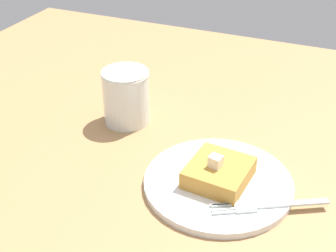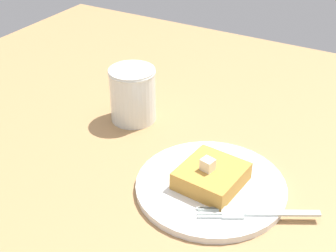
{
  "view_description": "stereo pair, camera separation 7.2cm",
  "coord_description": "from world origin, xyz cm",
  "views": [
    {
      "loc": [
        20.76,
        -45.92,
        45.38
      ],
      "look_at": [
        -3.22,
        10.56,
        6.92
      ],
      "focal_mm": 50.0,
      "sensor_mm": 36.0,
      "label": 1
    },
    {
      "loc": [
        27.23,
        -42.71,
        45.38
      ],
      "look_at": [
        -3.22,
        10.56,
        6.92
      ],
      "focal_mm": 50.0,
      "sensor_mm": 36.0,
      "label": 2
    }
  ],
  "objects": [
    {
      "name": "table_surface",
      "position": [
        0.0,
        0.0,
        1.21
      ],
      "size": [
        126.62,
        126.62,
        2.42
      ],
      "primitive_type": "cube",
      "color": "#A3784B",
      "rests_on": "ground"
    },
    {
      "name": "butter_pat_primary",
      "position": [
        6.48,
        4.54,
        6.99
      ],
      "size": [
        2.01,
        1.88,
        1.71
      ],
      "primitive_type": "cube",
      "rotation": [
        0.0,
        0.0,
        2.92
      ],
      "color": "#F6E8C8",
      "rests_on": "toast_slice_center"
    },
    {
      "name": "fork",
      "position": [
        14.02,
        1.99,
        3.63
      ],
      "size": [
        14.69,
        9.01,
        0.36
      ],
      "color": "silver",
      "rests_on": "plate"
    },
    {
      "name": "syrup_jar",
      "position": [
        -13.33,
        16.02,
        6.7
      ],
      "size": [
        8.09,
        8.09,
        9.53
      ],
      "color": "#351808",
      "rests_on": "table_surface"
    },
    {
      "name": "toast_slice_center",
      "position": [
        6.9,
        5.1,
        4.79
      ],
      "size": [
        8.98,
        9.44,
        2.68
      ],
      "primitive_type": "cube",
      "rotation": [
        0.0,
        0.0,
        -0.09
      ],
      "color": "#BB8436",
      "rests_on": "plate"
    },
    {
      "name": "plate",
      "position": [
        6.9,
        5.1,
        2.99
      ],
      "size": [
        21.32,
        21.32,
        1.03
      ],
      "color": "silver",
      "rests_on": "table_surface"
    }
  ]
}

